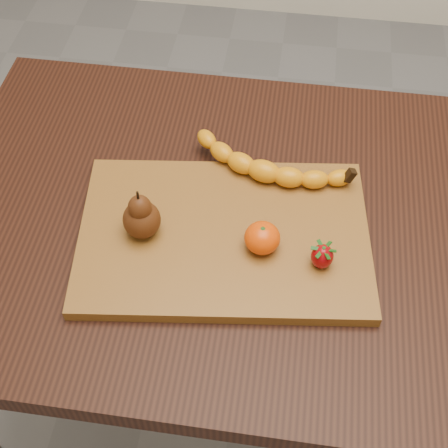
# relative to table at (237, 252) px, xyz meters

# --- Properties ---
(ground) EXTENTS (3.50, 3.50, 0.00)m
(ground) POSITION_rel_table_xyz_m (0.00, 0.00, -0.66)
(ground) COLOR slate
(ground) RESTS_ON ground
(table) EXTENTS (1.00, 0.70, 0.76)m
(table) POSITION_rel_table_xyz_m (0.00, 0.00, 0.00)
(table) COLOR black
(table) RESTS_ON ground
(cutting_board) EXTENTS (0.48, 0.35, 0.02)m
(cutting_board) POSITION_rel_table_xyz_m (-0.02, -0.05, 0.11)
(cutting_board) COLOR brown
(cutting_board) RESTS_ON table
(banana) EXTENTS (0.24, 0.12, 0.04)m
(banana) POSITION_rel_table_xyz_m (0.03, 0.07, 0.14)
(banana) COLOR orange
(banana) RESTS_ON cutting_board
(pear) EXTENTS (0.07, 0.07, 0.09)m
(pear) POSITION_rel_table_xyz_m (-0.14, -0.06, 0.16)
(pear) COLOR #4B230C
(pear) RESTS_ON cutting_board
(mandarin) EXTENTS (0.06, 0.06, 0.05)m
(mandarin) POSITION_rel_table_xyz_m (0.04, -0.07, 0.14)
(mandarin) COLOR #E94402
(mandarin) RESTS_ON cutting_board
(strawberry) EXTENTS (0.03, 0.03, 0.04)m
(strawberry) POSITION_rel_table_xyz_m (0.13, -0.09, 0.14)
(strawberry) COLOR #970409
(strawberry) RESTS_ON cutting_board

